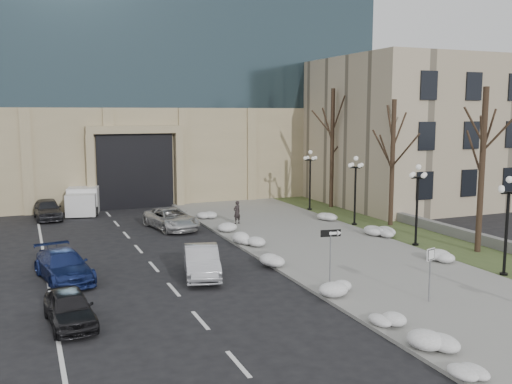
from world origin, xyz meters
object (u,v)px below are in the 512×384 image
(car_c, at_px, (64,266))
(car_d, at_px, (171,219))
(pedestrian, at_px, (237,212))
(lamppost_c, at_px, (355,181))
(car_b, at_px, (202,261))
(lamppost_d, at_px, (310,172))
(one_way_sign, at_px, (334,240))
(car_e, at_px, (48,209))
(lamppost_b, at_px, (417,194))
(box_truck, at_px, (85,199))
(car_a, at_px, (70,308))
(lamppost_a, at_px, (508,212))
(keep_sign, at_px, (430,263))

(car_c, distance_m, car_d, 11.99)
(pedestrian, xyz_separation_m, lamppost_c, (7.28, -3.25, 2.16))
(car_b, relative_size, lamppost_d, 0.92)
(car_c, xyz_separation_m, one_way_sign, (10.91, -5.62, 1.45))
(car_e, xyz_separation_m, lamppost_b, (19.10, -17.05, 2.32))
(box_truck, distance_m, one_way_sign, 25.64)
(car_c, height_order, pedestrian, pedestrian)
(car_d, distance_m, lamppost_c, 12.53)
(car_d, bearing_deg, car_b, -107.11)
(car_a, height_order, lamppost_a, lamppost_a)
(car_e, relative_size, keep_sign, 1.91)
(car_e, height_order, box_truck, box_truck)
(car_b, distance_m, lamppost_c, 15.27)
(keep_sign, bearing_deg, one_way_sign, 107.70)
(car_c, height_order, car_d, car_d)
(lamppost_b, distance_m, lamppost_d, 13.00)
(car_c, relative_size, lamppost_a, 1.00)
(one_way_sign, relative_size, lamppost_a, 0.54)
(lamppost_c, bearing_deg, lamppost_a, -90.00)
(car_d, relative_size, box_truck, 0.76)
(pedestrian, height_order, box_truck, box_truck)
(car_d, bearing_deg, lamppost_a, -65.28)
(car_d, distance_m, lamppost_d, 12.27)
(lamppost_d, bearing_deg, one_way_sign, -114.67)
(car_a, relative_size, lamppost_b, 0.80)
(car_b, height_order, lamppost_c, lamppost_c)
(lamppost_d, bearing_deg, car_c, -147.40)
(car_e, distance_m, one_way_sign, 24.49)
(lamppost_a, bearing_deg, lamppost_d, 90.00)
(pedestrian, height_order, lamppost_d, lamppost_d)
(lamppost_b, relative_size, lamppost_c, 1.00)
(lamppost_a, xyz_separation_m, lamppost_b, (0.00, 6.50, 0.00))
(car_d, height_order, car_e, car_e)
(car_a, xyz_separation_m, one_way_sign, (11.11, 0.29, 1.49))
(pedestrian, bearing_deg, car_a, 29.65)
(lamppost_a, bearing_deg, pedestrian, 114.13)
(lamppost_b, bearing_deg, lamppost_d, 90.00)
(box_truck, relative_size, one_way_sign, 2.56)
(car_c, bearing_deg, keep_sign, -44.60)
(car_d, xyz_separation_m, lamppost_b, (11.72, -10.24, 2.38))
(car_e, bearing_deg, keep_sign, -65.21)
(car_d, xyz_separation_m, lamppost_a, (11.72, -16.74, 2.38))
(keep_sign, relative_size, lamppost_a, 0.48)
(car_e, xyz_separation_m, lamppost_d, (19.10, -4.05, 2.32))
(car_a, xyz_separation_m, lamppost_a, (19.30, -1.37, 2.43))
(lamppost_d, bearing_deg, keep_sign, -105.22)
(car_a, xyz_separation_m, lamppost_b, (19.30, 5.13, 2.43))
(car_d, bearing_deg, one_way_sign, -87.10)
(car_d, bearing_deg, box_truck, 105.99)
(one_way_sign, xyz_separation_m, lamppost_c, (8.19, 11.33, 0.93))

